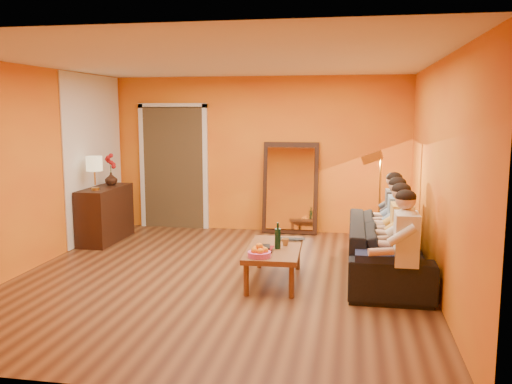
% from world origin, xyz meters
% --- Properties ---
extents(room_shell, '(5.00, 5.50, 2.60)m').
position_xyz_m(room_shell, '(0.00, 0.37, 1.30)').
color(room_shell, brown).
rests_on(room_shell, ground).
extents(white_accent, '(0.02, 1.90, 2.58)m').
position_xyz_m(white_accent, '(-2.48, 1.75, 1.30)').
color(white_accent, white).
rests_on(white_accent, wall_left).
extents(doorway_recess, '(1.06, 0.30, 2.10)m').
position_xyz_m(doorway_recess, '(-1.50, 2.83, 1.05)').
color(doorway_recess, '#3F2D19').
rests_on(doorway_recess, floor).
extents(door_jamb_left, '(0.08, 0.06, 2.20)m').
position_xyz_m(door_jamb_left, '(-2.07, 2.71, 1.05)').
color(door_jamb_left, white).
rests_on(door_jamb_left, wall_back).
extents(door_jamb_right, '(0.08, 0.06, 2.20)m').
position_xyz_m(door_jamb_right, '(-0.93, 2.71, 1.05)').
color(door_jamb_right, white).
rests_on(door_jamb_right, wall_back).
extents(door_header, '(1.22, 0.06, 0.08)m').
position_xyz_m(door_header, '(-1.50, 2.71, 2.12)').
color(door_header, white).
rests_on(door_header, wall_back).
extents(mirror_frame, '(0.92, 0.27, 1.51)m').
position_xyz_m(mirror_frame, '(0.55, 2.63, 0.76)').
color(mirror_frame, black).
rests_on(mirror_frame, floor).
extents(mirror_glass, '(0.78, 0.21, 1.35)m').
position_xyz_m(mirror_glass, '(0.55, 2.59, 0.76)').
color(mirror_glass, white).
rests_on(mirror_glass, mirror_frame).
extents(sideboard, '(0.44, 1.18, 0.85)m').
position_xyz_m(sideboard, '(-2.24, 1.55, 0.42)').
color(sideboard, black).
rests_on(sideboard, floor).
extents(table_lamp, '(0.24, 0.24, 0.51)m').
position_xyz_m(table_lamp, '(-2.24, 1.25, 1.10)').
color(table_lamp, beige).
rests_on(table_lamp, sideboard).
extents(sofa, '(2.34, 0.92, 0.68)m').
position_xyz_m(sofa, '(2.00, 0.46, 0.34)').
color(sofa, black).
rests_on(sofa, floor).
extents(coffee_table, '(0.67, 1.24, 0.42)m').
position_xyz_m(coffee_table, '(0.66, -0.03, 0.21)').
color(coffee_table, brown).
rests_on(coffee_table, floor).
extents(floor_lamp, '(0.32, 0.27, 1.44)m').
position_xyz_m(floor_lamp, '(1.95, 1.51, 0.72)').
color(floor_lamp, gold).
rests_on(floor_lamp, floor).
extents(dog, '(0.38, 0.58, 0.67)m').
position_xyz_m(dog, '(1.94, 0.42, 0.34)').
color(dog, '#9B6746').
rests_on(dog, floor).
extents(person_far_left, '(0.70, 0.44, 1.22)m').
position_xyz_m(person_far_left, '(2.13, -0.54, 0.61)').
color(person_far_left, beige).
rests_on(person_far_left, sofa).
extents(person_mid_left, '(0.70, 0.44, 1.22)m').
position_xyz_m(person_mid_left, '(2.13, 0.01, 0.61)').
color(person_mid_left, '#E7B24D').
rests_on(person_mid_left, sofa).
extents(person_mid_right, '(0.70, 0.44, 1.22)m').
position_xyz_m(person_mid_right, '(2.13, 0.56, 0.61)').
color(person_mid_right, '#7B9ABF').
rests_on(person_mid_right, sofa).
extents(person_far_right, '(0.70, 0.44, 1.22)m').
position_xyz_m(person_far_right, '(2.13, 1.11, 0.61)').
color(person_far_right, '#39383E').
rests_on(person_far_right, sofa).
extents(fruit_bowl, '(0.26, 0.26, 0.16)m').
position_xyz_m(fruit_bowl, '(0.56, -0.48, 0.50)').
color(fruit_bowl, '#E3509D').
rests_on(fruit_bowl, coffee_table).
extents(wine_bottle, '(0.07, 0.07, 0.31)m').
position_xyz_m(wine_bottle, '(0.71, -0.08, 0.58)').
color(wine_bottle, black).
rests_on(wine_bottle, coffee_table).
extents(tumbler, '(0.11, 0.11, 0.09)m').
position_xyz_m(tumbler, '(0.78, 0.09, 0.46)').
color(tumbler, '#B27F3F').
rests_on(tumbler, coffee_table).
extents(laptop, '(0.33, 0.22, 0.02)m').
position_xyz_m(laptop, '(0.84, 0.32, 0.43)').
color(laptop, black).
rests_on(laptop, coffee_table).
extents(book_lower, '(0.23, 0.27, 0.02)m').
position_xyz_m(book_lower, '(0.48, -0.23, 0.43)').
color(book_lower, black).
rests_on(book_lower, coffee_table).
extents(book_mid, '(0.19, 0.25, 0.02)m').
position_xyz_m(book_mid, '(0.49, -0.22, 0.45)').
color(book_mid, '#A31215').
rests_on(book_mid, book_lower).
extents(book_upper, '(0.19, 0.24, 0.02)m').
position_xyz_m(book_upper, '(0.48, -0.24, 0.47)').
color(book_upper, black).
rests_on(book_upper, book_mid).
extents(vase, '(0.20, 0.20, 0.21)m').
position_xyz_m(vase, '(-2.24, 1.80, 0.95)').
color(vase, black).
rests_on(vase, sideboard).
extents(flowers, '(0.17, 0.17, 0.51)m').
position_xyz_m(flowers, '(-2.24, 1.80, 1.23)').
color(flowers, '#A31215').
rests_on(flowers, vase).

